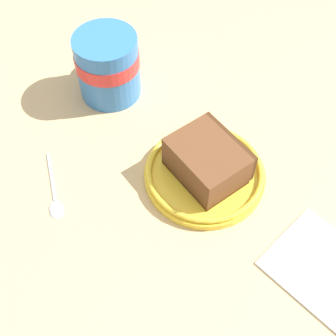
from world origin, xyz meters
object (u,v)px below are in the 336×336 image
Objects in this scene: cake_slice at (208,160)px; small_plate at (205,173)px; teaspoon at (54,198)px; tea_mug at (108,64)px; folded_napkin at (323,267)px.

small_plate is at bearing 68.63° from cake_slice.
small_plate is 1.38× the size of cake_slice.
small_plate is at bearing -138.01° from teaspoon.
small_plate reaches higher than teaspoon.
tea_mug is 0.95× the size of folded_napkin.
folded_napkin is at bearing 167.07° from cake_slice.
tea_mug is (21.82, -6.85, 1.84)cm from cake_slice.
cake_slice is 22.94cm from tea_mug.
tea_mug reaches higher than folded_napkin.
tea_mug reaches higher than cake_slice.
teaspoon is 36.94cm from folded_napkin.
cake_slice reaches higher than small_plate.
small_plate is 1.42× the size of tea_mug.
cake_slice reaches higher than teaspoon.
cake_slice is 1.03× the size of tea_mug.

